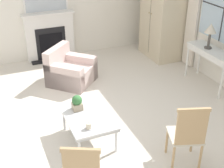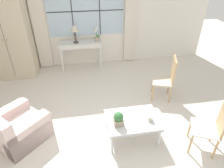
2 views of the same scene
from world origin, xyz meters
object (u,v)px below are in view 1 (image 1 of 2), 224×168
at_px(console_table, 212,54).
at_px(side_chair_wooden, 188,133).
at_px(pillar_candle, 89,126).
at_px(armoire, 163,10).
at_px(armchair_upholstered, 70,71).
at_px(fireplace, 50,33).
at_px(potted_plant_small, 77,103).
at_px(coffee_table, 88,119).
at_px(table_lamp, 211,30).

xyz_separation_m(console_table, side_chair_wooden, (1.85, -1.86, -0.13)).
bearing_deg(console_table, pillar_candle, -70.46).
relative_size(armoire, console_table, 1.95).
distance_m(armchair_upholstered, side_chair_wooden, 3.19).
bearing_deg(side_chair_wooden, armoire, 154.33).
relative_size(fireplace, pillar_candle, 16.51).
bearing_deg(potted_plant_small, coffee_table, 17.83).
xyz_separation_m(coffee_table, pillar_candle, (0.29, -0.09, 0.09)).
height_order(armchair_upholstered, side_chair_wooden, side_chair_wooden).
bearing_deg(coffee_table, table_lamp, 107.20).
bearing_deg(potted_plant_small, pillar_candle, -0.51).
distance_m(armchair_upholstered, coffee_table, 2.04).
bearing_deg(table_lamp, side_chair_wooden, -42.99).
distance_m(armoire, armchair_upholstered, 2.71).
xyz_separation_m(table_lamp, side_chair_wooden, (1.96, -1.83, -0.61)).
distance_m(side_chair_wooden, potted_plant_small, 1.75).
height_order(armoire, coffee_table, armoire).
distance_m(console_table, potted_plant_small, 3.04).
height_order(armoire, console_table, armoire).
relative_size(fireplace, coffee_table, 2.08).
distance_m(armoire, potted_plant_small, 3.72).
relative_size(side_chair_wooden, pillar_candle, 8.73).
xyz_separation_m(armoire, coffee_table, (2.56, -2.79, -0.77)).
bearing_deg(armoire, armchair_upholstered, -77.79).
height_order(console_table, armchair_upholstered, console_table).
bearing_deg(fireplace, potted_plant_small, -5.40).
bearing_deg(pillar_candle, potted_plant_small, 179.49).
relative_size(fireplace, armoire, 0.83).
relative_size(console_table, pillar_candle, 10.16).
bearing_deg(armoire, fireplace, -109.23).
height_order(console_table, pillar_candle, console_table).
relative_size(table_lamp, side_chair_wooden, 0.51).
bearing_deg(armoire, coffee_table, -47.50).
relative_size(console_table, armchair_upholstered, 1.02).
relative_size(console_table, side_chair_wooden, 1.16).
xyz_separation_m(console_table, coffee_table, (0.78, -2.90, -0.30)).
relative_size(armchair_upholstered, potted_plant_small, 4.72).
height_order(fireplace, armchair_upholstered, fireplace).
height_order(table_lamp, coffee_table, table_lamp).
distance_m(armoire, console_table, 1.84).
bearing_deg(side_chair_wooden, armchair_upholstered, -166.21).
height_order(potted_plant_small, pillar_candle, potted_plant_small).
relative_size(table_lamp, pillar_candle, 4.41).
distance_m(console_table, table_lamp, 0.49).
bearing_deg(potted_plant_small, side_chair_wooden, 40.25).
relative_size(side_chair_wooden, potted_plant_small, 4.12).
height_order(armoire, pillar_candle, armoire).
relative_size(table_lamp, coffee_table, 0.55).
bearing_deg(side_chair_wooden, coffee_table, -135.61).
height_order(armchair_upholstered, coffee_table, armchair_upholstered).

